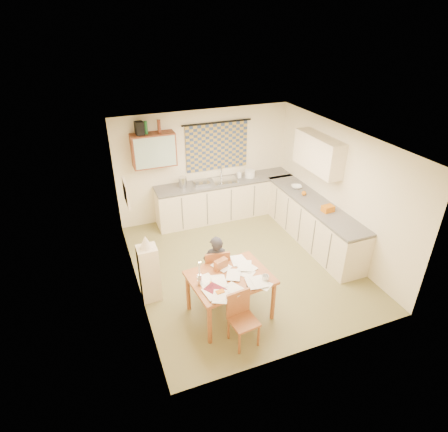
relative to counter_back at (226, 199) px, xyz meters
name	(u,v)px	position (x,y,z in m)	size (l,w,h in m)	color
floor	(243,265)	(-0.42, -1.95, -0.46)	(4.00, 4.50, 0.02)	olive
ceiling	(247,139)	(-0.42, -1.95, 2.06)	(4.00, 4.50, 0.02)	white
wall_back	(204,165)	(-0.42, 0.31, 0.80)	(4.00, 0.02, 2.50)	beige
wall_front	(316,283)	(-0.42, -4.21, 0.80)	(4.00, 0.02, 2.50)	beige
wall_left	(131,228)	(-2.43, -1.95, 0.80)	(0.02, 4.50, 2.50)	beige
wall_right	(338,190)	(1.59, -1.95, 0.80)	(0.02, 4.50, 2.50)	beige
window_blind	(217,147)	(-0.12, 0.27, 1.20)	(1.45, 0.03, 1.05)	navy
curtain_rod	(217,123)	(-0.12, 0.25, 1.75)	(0.04, 0.04, 1.60)	black
wall_cabinet	(154,150)	(-1.57, 0.13, 1.35)	(0.90, 0.34, 0.70)	#602A18
wall_cabinet_glass	(155,152)	(-1.57, -0.04, 1.35)	(0.84, 0.02, 0.64)	#99B2A5
upper_cabinet_right	(318,153)	(1.41, -1.40, 1.40)	(0.34, 1.30, 0.70)	beige
framed_print	(126,193)	(-2.39, -1.55, 1.25)	(0.04, 0.50, 0.40)	beige
print_canvas	(128,193)	(-2.37, -1.55, 1.25)	(0.01, 0.42, 0.32)	beige
counter_back	(226,199)	(0.00, 0.00, 0.00)	(3.30, 0.62, 0.92)	beige
counter_right	(312,222)	(1.28, -1.67, 0.00)	(0.62, 2.95, 0.92)	beige
stove	(345,250)	(1.28, -2.78, -0.01)	(0.57, 0.57, 0.88)	white
sink	(225,182)	(-0.03, 0.00, 0.43)	(0.55, 0.45, 0.10)	silver
tap	(221,172)	(-0.05, 0.18, 0.61)	(0.03, 0.03, 0.28)	silver
dish_rack	(202,183)	(-0.60, 0.00, 0.50)	(0.35, 0.30, 0.06)	silver
kettle	(183,182)	(-1.03, 0.00, 0.59)	(0.18, 0.18, 0.24)	silver
mixing_bowl	(250,174)	(0.58, 0.00, 0.55)	(0.24, 0.24, 0.16)	white
soap_bottle	(239,174)	(0.33, 0.05, 0.56)	(0.09, 0.09, 0.19)	white
bowl	(296,187)	(1.28, -0.94, 0.50)	(0.29, 0.29, 0.06)	white
orange_bag	(328,209)	(1.28, -2.11, 0.53)	(0.22, 0.16, 0.12)	#C3650C
fruit_orange	(304,193)	(1.23, -1.33, 0.52)	(0.10, 0.10, 0.10)	#C3650C
speaker	(139,128)	(-1.82, 0.13, 1.83)	(0.16, 0.20, 0.26)	black
bottle_green	(146,128)	(-1.69, 0.13, 1.83)	(0.07, 0.07, 0.26)	#195926
bottle_brown	(159,126)	(-1.42, 0.13, 1.83)	(0.07, 0.07, 0.26)	#602A18
dining_table	(230,295)	(-1.16, -3.09, -0.07)	(1.31, 1.05, 0.75)	brown
chair_far	(216,278)	(-1.18, -2.50, -0.17)	(0.47, 0.47, 0.91)	brown
chair_near	(243,328)	(-1.20, -3.71, -0.19)	(0.42, 0.42, 0.83)	brown
person	(216,266)	(-1.20, -2.57, 0.13)	(0.47, 0.36, 1.16)	black
shelf_stand	(149,273)	(-2.26, -2.25, 0.06)	(0.32, 0.30, 1.02)	beige
lampshade	(146,242)	(-2.26, -2.25, 0.68)	(0.20, 0.20, 0.22)	beige
letter_rack	(221,264)	(-1.22, -2.85, 0.38)	(0.22, 0.10, 0.16)	brown
mug	(265,278)	(-0.70, -3.37, 0.34)	(0.13, 0.13, 0.09)	white
magazine	(211,294)	(-1.58, -3.38, 0.31)	(0.33, 0.36, 0.03)	maroon
book	(210,288)	(-1.55, -3.25, 0.31)	(0.28, 0.33, 0.02)	#C3650C
orange_box	(220,292)	(-1.44, -3.41, 0.32)	(0.12, 0.08, 0.04)	#C3650C
eyeglasses	(250,285)	(-0.96, -3.40, 0.31)	(0.13, 0.04, 0.02)	black
candle_holder	(200,280)	(-1.65, -3.11, 0.39)	(0.06, 0.06, 0.18)	silver
candle	(199,269)	(-1.65, -3.11, 0.59)	(0.02, 0.02, 0.22)	white
candle_flame	(201,262)	(-1.63, -3.12, 0.71)	(0.02, 0.02, 0.02)	#FFCC66
papers	(233,277)	(-1.13, -3.15, 0.31)	(1.06, 1.08, 0.03)	white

